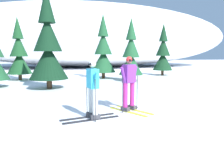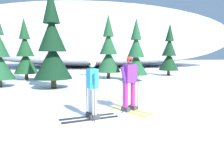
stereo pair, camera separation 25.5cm
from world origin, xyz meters
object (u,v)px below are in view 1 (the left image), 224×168
object	(u,v)px
skier_purple_jacket	(129,82)
pine_tree_right	(131,55)
pine_tree_center	(48,47)
skier_cyan_jacket	(92,88)
pine_tree_center_left	(19,54)
pine_tree_center_right	(103,52)
pine_tree_far_right	(163,54)

from	to	relation	value
skier_purple_jacket	pine_tree_right	world-z (taller)	pine_tree_right
skier_purple_jacket	pine_tree_center	xyz separation A→B (m)	(-2.60, 5.55, 1.28)
skier_cyan_jacket	pine_tree_center_left	size ratio (longest dim) A/B	0.38
pine_tree_center_right	pine_tree_right	world-z (taller)	pine_tree_center_right
pine_tree_center	skier_cyan_jacket	bearing A→B (deg)	-78.00
pine_tree_center_right	pine_tree_center	bearing A→B (deg)	-133.29
skier_cyan_jacket	pine_tree_center_left	bearing A→B (deg)	107.39
pine_tree_center_right	pine_tree_far_right	xyz separation A→B (m)	(5.70, 1.23, -0.14)
pine_tree_center_left	pine_tree_center_right	world-z (taller)	pine_tree_center_right
pine_tree_center	skier_purple_jacket	bearing A→B (deg)	-64.91
pine_tree_center	pine_tree_right	xyz separation A→B (m)	(5.48, 2.21, -0.40)
skier_cyan_jacket	pine_tree_center_right	distance (m)	10.71
pine_tree_far_right	pine_tree_right	bearing A→B (deg)	-142.36
skier_purple_jacket	pine_tree_far_right	world-z (taller)	pine_tree_far_right
pine_tree_center	pine_tree_far_right	distance (m)	11.09
pine_tree_center_left	pine_tree_right	world-z (taller)	pine_tree_center_left
skier_purple_jacket	pine_tree_center_right	distance (m)	9.91
pine_tree_center_right	pine_tree_far_right	size ratio (longest dim) A/B	1.07
pine_tree_center_left	pine_tree_center	size ratio (longest dim) A/B	0.85
pine_tree_center_right	pine_tree_right	size ratio (longest dim) A/B	1.12
skier_purple_jacket	pine_tree_far_right	bearing A→B (deg)	57.23
skier_cyan_jacket	pine_tree_center	bearing A→B (deg)	102.00
pine_tree_center_right	skier_cyan_jacket	bearing A→B (deg)	-104.50
skier_purple_jacket	skier_cyan_jacket	bearing A→B (deg)	-156.99
pine_tree_center_left	pine_tree_far_right	world-z (taller)	pine_tree_far_right
skier_cyan_jacket	pine_tree_center_right	xyz separation A→B (m)	(2.66, 10.30, 1.16)
skier_cyan_jacket	pine_tree_center	distance (m)	6.38
skier_cyan_jacket	pine_tree_center_right	bearing A→B (deg)	75.50
pine_tree_center_left	pine_tree_center	xyz separation A→B (m)	(2.11, -4.78, 0.34)
pine_tree_right	pine_tree_far_right	world-z (taller)	pine_tree_far_right
pine_tree_center_left	pine_tree_center	distance (m)	5.24
pine_tree_right	pine_tree_center_right	bearing A→B (deg)	127.27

